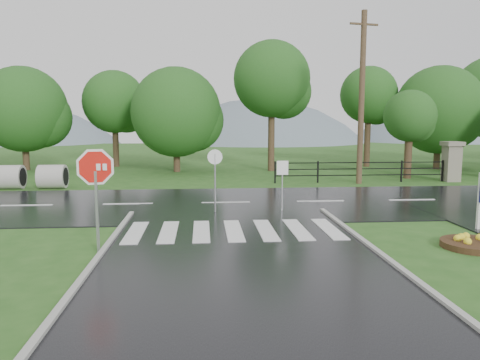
{
  "coord_description": "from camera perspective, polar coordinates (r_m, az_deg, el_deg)",
  "views": [
    {
      "loc": [
        -0.94,
        -9.1,
        3.47
      ],
      "look_at": [
        0.27,
        6.0,
        1.5
      ],
      "focal_mm": 35.0,
      "sensor_mm": 36.0,
      "label": 1
    }
  ],
  "objects": [
    {
      "name": "main_road",
      "position": [
        19.44,
        -1.75,
        -2.88
      ],
      "size": [
        90.0,
        8.0,
        0.04
      ],
      "primitive_type": "cube",
      "color": "black",
      "rests_on": "ground"
    },
    {
      "name": "ground",
      "position": [
        9.79,
        1.26,
        -13.36
      ],
      "size": [
        120.0,
        120.0,
        0.0
      ],
      "primitive_type": "plane",
      "color": "#28551C",
      "rests_on": "ground"
    },
    {
      "name": "crosswalk",
      "position": [
        14.54,
        -0.76,
        -6.16
      ],
      "size": [
        6.5,
        2.8,
        0.02
      ],
      "color": "silver",
      "rests_on": "ground"
    },
    {
      "name": "stop_sign",
      "position": [
        12.58,
        -17.19,
        0.39
      ],
      "size": [
        1.25,
        0.35,
        2.9
      ],
      "color": "#939399",
      "rests_on": "ground"
    },
    {
      "name": "reg_sign_small",
      "position": [
        17.56,
        5.19,
        0.58
      ],
      "size": [
        0.43,
        0.05,
        1.94
      ],
      "color": "#939399",
      "rests_on": "ground"
    },
    {
      "name": "entrance_tree_left",
      "position": [
        29.22,
        19.99,
        7.28
      ],
      "size": [
        3.02,
        3.02,
        5.18
      ],
      "color": "#3D2B1C",
      "rests_on": "ground"
    },
    {
      "name": "treeline",
      "position": [
        33.34,
        -1.23,
        1.43
      ],
      "size": [
        83.2,
        5.2,
        10.0
      ],
      "color": "#1B4D17",
      "rests_on": "ground"
    },
    {
      "name": "flower_bed",
      "position": [
        14.31,
        26.59,
        -6.9
      ],
      "size": [
        1.72,
        1.72,
        0.34
      ],
      "color": "#332111",
      "rests_on": "ground"
    },
    {
      "name": "utility_pole_east",
      "position": [
        26.05,
        14.61,
        9.72
      ],
      "size": [
        1.61,
        0.41,
        9.11
      ],
      "color": "#473523",
      "rests_on": "ground"
    },
    {
      "name": "hills",
      "position": [
        76.63,
        -1.15,
        -6.96
      ],
      "size": [
        102.0,
        48.0,
        48.0
      ],
      "color": "slate",
      "rests_on": "ground"
    },
    {
      "name": "pillar_west",
      "position": [
        28.81,
        24.39,
        2.18
      ],
      "size": [
        1.0,
        1.0,
        2.24
      ],
      "color": "gray",
      "rests_on": "ground"
    },
    {
      "name": "reg_sign_round",
      "position": [
        17.31,
        -3.06,
        0.82
      ],
      "size": [
        0.55,
        0.07,
        2.37
      ],
      "color": "#939399",
      "rests_on": "ground"
    },
    {
      "name": "fence_west",
      "position": [
        26.71,
        14.43,
        1.27
      ],
      "size": [
        9.58,
        0.08,
        1.2
      ],
      "color": "black",
      "rests_on": "ground"
    }
  ]
}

